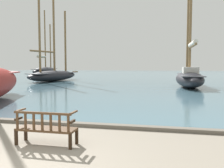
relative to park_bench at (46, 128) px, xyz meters
The scene contains 6 objects.
harbor_water 42.29m from the park_bench, 90.06° to the left, with size 100.00×80.00×0.08m, color slate.
quay_edge_kerb 2.17m from the park_bench, 91.11° to the left, with size 40.00×0.30×0.12m, color #675F54.
park_bench is the anchor object (origin of this frame).
sailboat_far_port 25.53m from the park_bench, 115.09° to the left, with size 4.24×10.41×12.96m.
sailboat_centre_channel 43.19m from the park_bench, 117.35° to the left, with size 3.44×10.51×12.43m.
sailboat_distant_harbor 18.65m from the park_bench, 73.91° to the left, with size 2.52×8.20×11.88m.
Camera 1 is at (3.14, -4.24, 2.13)m, focal length 40.00 mm.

